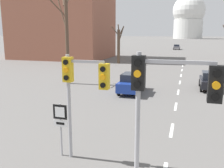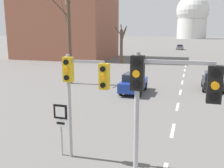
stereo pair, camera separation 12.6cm
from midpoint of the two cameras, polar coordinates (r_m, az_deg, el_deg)
lane_stripe_1 at (r=13.67m, az=14.00°, el=-10.24°), size 0.16×2.00×0.01m
lane_stripe_2 at (r=17.93m, az=14.95°, el=-5.02°), size 0.16×2.00×0.01m
lane_stripe_3 at (r=22.29m, az=15.52°, el=-1.82°), size 0.16×2.00×0.01m
lane_stripe_4 at (r=26.69m, az=15.90°, el=0.33°), size 0.16×2.00×0.01m
lane_stripe_5 at (r=31.12m, az=16.18°, el=1.86°), size 0.16×2.00×0.01m
lane_stripe_6 at (r=35.57m, az=16.38°, el=3.02°), size 0.16×2.00×0.01m
lane_stripe_7 at (r=40.03m, az=16.54°, el=3.92°), size 0.16×2.00×0.01m
lane_stripe_8 at (r=44.50m, az=16.67°, el=4.63°), size 0.16×2.00×0.01m
traffic_signal_near_left at (r=9.59m, az=-6.69°, el=0.44°), size 1.83×0.34×4.21m
traffic_signal_centre_tall at (r=6.90m, az=12.11°, el=-2.01°), size 2.35×0.34×4.51m
route_sign_post at (r=10.43m, az=-11.29°, el=-8.21°), size 0.60×0.08×2.24m
sedan_near_left at (r=21.25m, az=5.12°, el=0.26°), size 1.79×4.18×1.69m
sedan_near_right at (r=24.02m, az=22.17°, el=0.68°), size 1.76×3.90×1.63m
sedan_mid_centre at (r=80.34m, az=15.33°, el=8.17°), size 1.96×3.86×1.59m
bare_tree_left_near at (r=25.31m, az=-9.76°, el=11.85°), size 3.12×5.84×10.70m
bare_tree_left_far at (r=41.77m, az=2.26°, el=9.07°), size 1.68×3.44×6.40m
capitol_dome at (r=239.43m, az=17.91°, el=14.44°), size 28.01×28.01×39.57m
apartment_block_left at (r=52.96m, az=-10.45°, el=16.98°), size 18.00×14.00×20.32m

